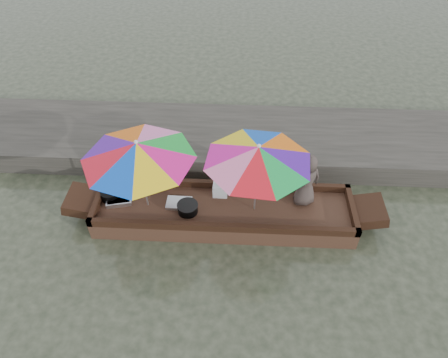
{
  "coord_description": "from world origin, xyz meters",
  "views": [
    {
      "loc": [
        0.26,
        -5.1,
        5.97
      ],
      "look_at": [
        0.0,
        0.1,
        1.0
      ],
      "focal_mm": 32.0,
      "sensor_mm": 36.0,
      "label": 1
    }
  ],
  "objects_px": {
    "boat_hull": "(224,213)",
    "tray_scallop": "(179,203)",
    "cooking_pot": "(110,195)",
    "umbrella_stern": "(256,179)",
    "umbrella_bow": "(142,175)",
    "charcoal_grill": "(188,208)",
    "tray_crayfish": "(119,200)",
    "vendor": "(306,180)",
    "supply_bag": "(220,190)"
  },
  "relations": [
    {
      "from": "cooking_pot",
      "to": "supply_bag",
      "type": "height_order",
      "value": "supply_bag"
    },
    {
      "from": "boat_hull",
      "to": "cooking_pot",
      "type": "height_order",
      "value": "cooking_pot"
    },
    {
      "from": "tray_scallop",
      "to": "umbrella_bow",
      "type": "height_order",
      "value": "umbrella_bow"
    },
    {
      "from": "umbrella_bow",
      "to": "umbrella_stern",
      "type": "relative_size",
      "value": 1.05
    },
    {
      "from": "boat_hull",
      "to": "vendor",
      "type": "xyz_separation_m",
      "value": [
        1.51,
        0.23,
        0.74
      ]
    },
    {
      "from": "cooking_pot",
      "to": "umbrella_bow",
      "type": "bearing_deg",
      "value": -10.16
    },
    {
      "from": "charcoal_grill",
      "to": "umbrella_stern",
      "type": "height_order",
      "value": "umbrella_stern"
    },
    {
      "from": "boat_hull",
      "to": "tray_scallop",
      "type": "distance_m",
      "value": 0.88
    },
    {
      "from": "tray_scallop",
      "to": "supply_bag",
      "type": "distance_m",
      "value": 0.84
    },
    {
      "from": "charcoal_grill",
      "to": "boat_hull",
      "type": "bearing_deg",
      "value": 11.87
    },
    {
      "from": "tray_crayfish",
      "to": "tray_scallop",
      "type": "distance_m",
      "value": 1.16
    },
    {
      "from": "tray_crayfish",
      "to": "tray_scallop",
      "type": "relative_size",
      "value": 1.0
    },
    {
      "from": "tray_scallop",
      "to": "umbrella_stern",
      "type": "xyz_separation_m",
      "value": [
        1.44,
        -0.04,
        0.74
      ]
    },
    {
      "from": "boat_hull",
      "to": "tray_scallop",
      "type": "relative_size",
      "value": 10.32
    },
    {
      "from": "boat_hull",
      "to": "umbrella_stern",
      "type": "bearing_deg",
      "value": 0.0
    },
    {
      "from": "cooking_pot",
      "to": "tray_scallop",
      "type": "bearing_deg",
      "value": -4.1
    },
    {
      "from": "boat_hull",
      "to": "umbrella_bow",
      "type": "bearing_deg",
      "value": 180.0
    },
    {
      "from": "boat_hull",
      "to": "supply_bag",
      "type": "xyz_separation_m",
      "value": [
        -0.09,
        0.34,
        0.3
      ]
    },
    {
      "from": "cooking_pot",
      "to": "umbrella_stern",
      "type": "distance_m",
      "value": 2.87
    },
    {
      "from": "tray_crayfish",
      "to": "supply_bag",
      "type": "height_order",
      "value": "supply_bag"
    },
    {
      "from": "cooking_pot",
      "to": "vendor",
      "type": "relative_size",
      "value": 0.31
    },
    {
      "from": "tray_scallop",
      "to": "vendor",
      "type": "xyz_separation_m",
      "value": [
        2.37,
        0.2,
        0.54
      ]
    },
    {
      "from": "boat_hull",
      "to": "charcoal_grill",
      "type": "height_order",
      "value": "charcoal_grill"
    },
    {
      "from": "cooking_pot",
      "to": "vendor",
      "type": "bearing_deg",
      "value": 1.53
    },
    {
      "from": "charcoal_grill",
      "to": "umbrella_bow",
      "type": "distance_m",
      "value": 1.05
    },
    {
      "from": "cooking_pot",
      "to": "umbrella_stern",
      "type": "height_order",
      "value": "umbrella_stern"
    },
    {
      "from": "cooking_pot",
      "to": "tray_crayfish",
      "type": "relative_size",
      "value": 0.74
    },
    {
      "from": "boat_hull",
      "to": "tray_scallop",
      "type": "height_order",
      "value": "tray_scallop"
    },
    {
      "from": "tray_crayfish",
      "to": "umbrella_stern",
      "type": "relative_size",
      "value": 0.25
    },
    {
      "from": "tray_crayfish",
      "to": "charcoal_grill",
      "type": "xyz_separation_m",
      "value": [
        1.35,
        -0.2,
        0.04
      ]
    },
    {
      "from": "cooking_pot",
      "to": "umbrella_bow",
      "type": "relative_size",
      "value": 0.18
    },
    {
      "from": "umbrella_bow",
      "to": "tray_crayfish",
      "type": "bearing_deg",
      "value": 174.38
    },
    {
      "from": "charcoal_grill",
      "to": "supply_bag",
      "type": "relative_size",
      "value": 1.33
    },
    {
      "from": "vendor",
      "to": "umbrella_bow",
      "type": "bearing_deg",
      "value": -12.6
    },
    {
      "from": "tray_crayfish",
      "to": "umbrella_stern",
      "type": "xyz_separation_m",
      "value": [
        2.6,
        -0.06,
        0.73
      ]
    },
    {
      "from": "umbrella_stern",
      "to": "vendor",
      "type": "bearing_deg",
      "value": 14.13
    },
    {
      "from": "supply_bag",
      "to": "vendor",
      "type": "xyz_separation_m",
      "value": [
        1.59,
        -0.11,
        0.44
      ]
    },
    {
      "from": "boat_hull",
      "to": "charcoal_grill",
      "type": "distance_m",
      "value": 0.73
    },
    {
      "from": "boat_hull",
      "to": "tray_scallop",
      "type": "bearing_deg",
      "value": 177.46
    },
    {
      "from": "tray_crayfish",
      "to": "tray_scallop",
      "type": "height_order",
      "value": "tray_crayfish"
    },
    {
      "from": "cooking_pot",
      "to": "vendor",
      "type": "height_order",
      "value": "vendor"
    },
    {
      "from": "cooking_pot",
      "to": "supply_bag",
      "type": "relative_size",
      "value": 1.25
    },
    {
      "from": "tray_crayfish",
      "to": "vendor",
      "type": "xyz_separation_m",
      "value": [
        3.53,
        0.18,
        0.52
      ]
    },
    {
      "from": "umbrella_bow",
      "to": "umbrella_stern",
      "type": "height_order",
      "value": "same"
    },
    {
      "from": "charcoal_grill",
      "to": "umbrella_stern",
      "type": "bearing_deg",
      "value": 6.42
    },
    {
      "from": "tray_scallop",
      "to": "supply_bag",
      "type": "xyz_separation_m",
      "value": [
        0.77,
        0.3,
        0.1
      ]
    },
    {
      "from": "tray_scallop",
      "to": "umbrella_stern",
      "type": "relative_size",
      "value": 0.25
    },
    {
      "from": "cooking_pot",
      "to": "tray_scallop",
      "type": "relative_size",
      "value": 0.74
    },
    {
      "from": "boat_hull",
      "to": "umbrella_stern",
      "type": "xyz_separation_m",
      "value": [
        0.58,
        0.0,
        0.95
      ]
    },
    {
      "from": "charcoal_grill",
      "to": "umbrella_stern",
      "type": "xyz_separation_m",
      "value": [
        1.24,
        0.14,
        0.69
      ]
    }
  ]
}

